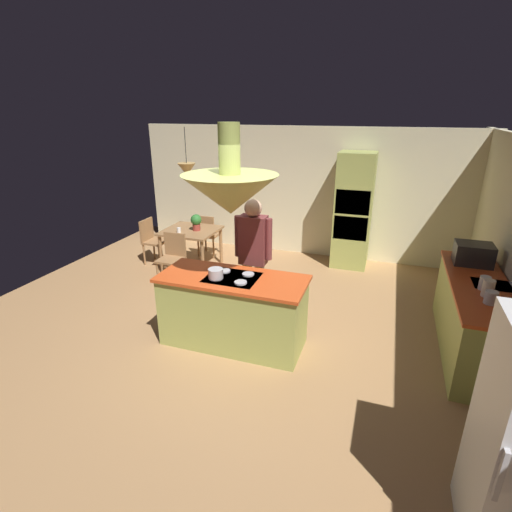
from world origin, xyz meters
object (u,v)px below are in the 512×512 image
at_px(kitchen_island, 233,310).
at_px(potted_plant_on_table, 196,221).
at_px(chair_at_corner, 152,238).
at_px(microwave_on_counter, 473,254).
at_px(cup_on_table, 179,230).
at_px(canister_tea, 485,283).
at_px(cooking_pot_on_cooktop, 216,274).
at_px(chair_facing_island, 173,255).
at_px(chair_by_back_wall, 207,233).
at_px(canister_sugar, 488,288).
at_px(person_at_island, 253,253).
at_px(oven_tower, 353,211).
at_px(canister_flour, 491,298).
at_px(dining_table, 191,235).

xyz_separation_m(kitchen_island, potted_plant_on_table, (-1.58, 2.10, 0.46)).
bearing_deg(chair_at_corner, microwave_on_counter, -96.85).
bearing_deg(kitchen_island, potted_plant_on_table, 126.86).
bearing_deg(cup_on_table, canister_tea, -15.09).
bearing_deg(cooking_pot_on_cooktop, chair_facing_island, 134.78).
relative_size(chair_by_back_wall, canister_sugar, 4.47).
height_order(potted_plant_on_table, microwave_on_counter, microwave_on_counter).
xyz_separation_m(person_at_island, cup_on_table, (-1.85, 1.21, -0.21)).
bearing_deg(microwave_on_counter, chair_by_back_wall, 163.70).
distance_m(kitchen_island, oven_tower, 3.48).
bearing_deg(potted_plant_on_table, canister_sugar, -20.65).
height_order(canister_flour, microwave_on_counter, microwave_on_counter).
bearing_deg(cooking_pot_on_cooktop, microwave_on_counter, 27.79).
height_order(chair_at_corner, canister_flour, canister_flour).
bearing_deg(cooking_pot_on_cooktop, chair_by_back_wall, 117.90).
height_order(chair_facing_island, canister_flour, canister_flour).
distance_m(person_at_island, cooking_pot_on_cooktop, 0.81).
bearing_deg(oven_tower, canister_sugar, -58.20).
bearing_deg(canister_flour, chair_at_corner, 161.16).
height_order(potted_plant_on_table, canister_tea, canister_tea).
bearing_deg(kitchen_island, cooking_pot_on_cooktop, -140.91).
bearing_deg(chair_by_back_wall, cup_on_table, 82.94).
distance_m(chair_by_back_wall, canister_flour, 5.22).
height_order(kitchen_island, person_at_island, person_at_island).
relative_size(chair_by_back_wall, potted_plant_on_table, 2.90).
xyz_separation_m(chair_by_back_wall, canister_sugar, (4.54, -2.34, 0.52)).
relative_size(chair_by_back_wall, cup_on_table, 9.67).
height_order(chair_by_back_wall, canister_sugar, canister_sugar).
xyz_separation_m(chair_by_back_wall, potted_plant_on_table, (0.12, -0.68, 0.42)).
distance_m(chair_at_corner, microwave_on_counter, 5.47).
bearing_deg(chair_facing_island, canister_sugar, -12.23).
bearing_deg(cup_on_table, canister_sugar, -17.13).
bearing_deg(canister_tea, canister_sugar, -90.00).
bearing_deg(cup_on_table, potted_plant_on_table, 44.23).
bearing_deg(person_at_island, cup_on_table, 146.80).
relative_size(kitchen_island, canister_sugar, 9.44).
bearing_deg(canister_tea, canister_flour, -90.00).
relative_size(chair_facing_island, cooking_pot_on_cooktop, 4.83).
height_order(kitchen_island, canister_tea, canister_tea).
bearing_deg(dining_table, chair_facing_island, -90.00).
height_order(chair_facing_island, potted_plant_on_table, potted_plant_on_table).
bearing_deg(chair_at_corner, oven_tower, -72.66).
xyz_separation_m(canister_sugar, canister_tea, (0.00, 0.18, -0.02)).
xyz_separation_m(kitchen_island, chair_facing_island, (-1.70, 1.42, 0.04)).
relative_size(person_at_island, chair_at_corner, 2.02).
bearing_deg(canister_sugar, canister_tea, 90.00).
height_order(person_at_island, microwave_on_counter, person_at_island).
distance_m(dining_table, chair_at_corner, 0.87).
height_order(dining_table, chair_by_back_wall, chair_by_back_wall).
bearing_deg(canister_flour, cooking_pot_on_cooktop, -172.64).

